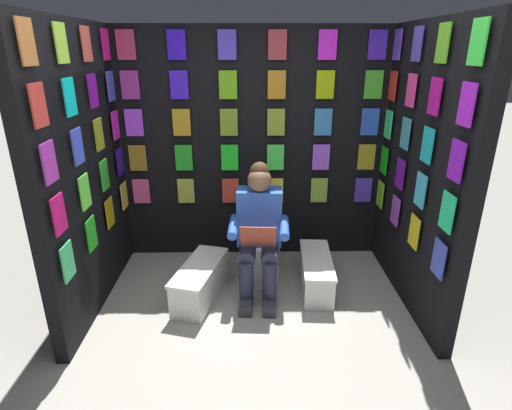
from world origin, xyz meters
TOP-DOWN VIEW (x-y plane):
  - ground_plane at (0.00, 0.00)m, footprint 30.00×30.00m
  - display_wall_back at (0.00, -1.75)m, footprint 2.75×0.14m
  - display_wall_left at (-1.37, -0.85)m, footprint 0.14×1.70m
  - display_wall_right at (1.37, -0.85)m, footprint 0.14×1.70m
  - toilet at (-0.06, -1.18)m, footprint 0.41×0.56m
  - person_reading at (-0.05, -0.96)m, footprint 0.54×0.70m
  - comic_longbox_near at (-0.58, -0.97)m, footprint 0.32×0.80m
  - comic_longbox_far at (0.48, -0.82)m, footprint 0.48×0.82m

SIDE VIEW (x-z plane):
  - ground_plane at x=0.00m, z-range 0.00..0.00m
  - comic_longbox_near at x=-0.58m, z-range 0.00..0.31m
  - comic_longbox_far at x=0.48m, z-range 0.00..0.33m
  - toilet at x=-0.06m, z-range -0.06..0.71m
  - person_reading at x=-0.05m, z-range 0.00..1.20m
  - display_wall_back at x=0.00m, z-range 0.01..2.33m
  - display_wall_left at x=-1.37m, z-range 0.01..2.33m
  - display_wall_right at x=1.37m, z-range 0.01..2.33m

